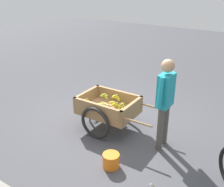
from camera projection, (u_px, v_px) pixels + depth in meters
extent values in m
plane|color=#47474C|center=(114.00, 127.00, 5.46)|extent=(24.00, 24.00, 0.00)
cube|color=#937047|center=(108.00, 110.00, 5.26)|extent=(1.11, 0.82, 0.10)
cube|color=#937047|center=(87.00, 97.00, 5.45)|extent=(0.07, 0.80, 0.24)
cube|color=#937047|center=(132.00, 109.00, 4.93)|extent=(0.07, 0.80, 0.24)
cube|color=#937047|center=(97.00, 110.00, 4.90)|extent=(1.10, 0.08, 0.24)
cube|color=#937047|center=(118.00, 96.00, 5.47)|extent=(1.10, 0.08, 0.24)
torus|color=black|center=(95.00, 123.00, 4.95)|extent=(0.64, 0.07, 0.64)
torus|color=black|center=(120.00, 106.00, 5.63)|extent=(0.64, 0.07, 0.64)
cylinder|color=gray|center=(108.00, 114.00, 5.29)|extent=(0.05, 0.88, 0.04)
cylinder|color=#937047|center=(137.00, 122.00, 4.52)|extent=(0.55, 0.05, 0.04)
cylinder|color=#937047|center=(154.00, 107.00, 5.04)|extent=(0.55, 0.05, 0.04)
cylinder|color=gray|center=(90.00, 114.00, 5.58)|extent=(0.04, 0.04, 0.35)
ellipsoid|color=gold|center=(105.00, 97.00, 5.40)|extent=(0.18, 0.06, 0.13)
ellipsoid|color=gold|center=(105.00, 96.00, 5.39)|extent=(0.19, 0.07, 0.07)
ellipsoid|color=gold|center=(104.00, 96.00, 5.39)|extent=(0.19, 0.11, 0.09)
ellipsoid|color=gold|center=(103.00, 95.00, 5.39)|extent=(0.18, 0.07, 0.14)
ellipsoid|color=gold|center=(111.00, 111.00, 4.88)|extent=(0.18, 0.10, 0.13)
ellipsoid|color=gold|center=(110.00, 111.00, 4.88)|extent=(0.19, 0.11, 0.08)
ellipsoid|color=gold|center=(109.00, 110.00, 4.88)|extent=(0.19, 0.09, 0.08)
ellipsoid|color=gold|center=(109.00, 110.00, 4.88)|extent=(0.18, 0.10, 0.14)
ellipsoid|color=gold|center=(124.00, 106.00, 5.21)|extent=(0.18, 0.10, 0.14)
ellipsoid|color=gold|center=(122.00, 105.00, 5.21)|extent=(0.19, 0.10, 0.05)
ellipsoid|color=gold|center=(121.00, 105.00, 5.21)|extent=(0.17, 0.06, 0.16)
ellipsoid|color=gold|center=(111.00, 112.00, 4.91)|extent=(0.17, 0.05, 0.15)
ellipsoid|color=gold|center=(110.00, 111.00, 4.91)|extent=(0.19, 0.10, 0.05)
ellipsoid|color=gold|center=(108.00, 110.00, 4.92)|extent=(0.18, 0.08, 0.15)
ellipsoid|color=gold|center=(117.00, 98.00, 5.33)|extent=(0.18, 0.08, 0.13)
ellipsoid|color=gold|center=(116.00, 97.00, 5.32)|extent=(0.19, 0.06, 0.08)
ellipsoid|color=gold|center=(115.00, 97.00, 5.32)|extent=(0.19, 0.05, 0.08)
ellipsoid|color=gold|center=(115.00, 96.00, 5.32)|extent=(0.17, 0.06, 0.15)
ellipsoid|color=gold|center=(88.00, 102.00, 5.09)|extent=(0.18, 0.07, 0.13)
ellipsoid|color=gold|center=(87.00, 102.00, 5.08)|extent=(0.19, 0.08, 0.09)
ellipsoid|color=gold|center=(86.00, 101.00, 5.08)|extent=(0.19, 0.08, 0.04)
ellipsoid|color=gold|center=(86.00, 101.00, 5.08)|extent=(0.19, 0.07, 0.10)
ellipsoid|color=gold|center=(85.00, 100.00, 5.08)|extent=(0.18, 0.08, 0.14)
ellipsoid|color=gold|center=(117.00, 106.00, 5.16)|extent=(0.18, 0.07, 0.14)
ellipsoid|color=gold|center=(116.00, 106.00, 5.16)|extent=(0.19, 0.07, 0.10)
ellipsoid|color=gold|center=(116.00, 105.00, 5.16)|extent=(0.18, 0.07, 0.05)
ellipsoid|color=gold|center=(115.00, 105.00, 5.15)|extent=(0.19, 0.08, 0.11)
ellipsoid|color=gold|center=(114.00, 104.00, 5.15)|extent=(0.17, 0.07, 0.15)
ellipsoid|color=gold|center=(122.00, 115.00, 4.84)|extent=(0.19, 0.06, 0.13)
ellipsoid|color=gold|center=(121.00, 114.00, 4.84)|extent=(0.19, 0.11, 0.05)
ellipsoid|color=gold|center=(120.00, 114.00, 4.84)|extent=(0.17, 0.10, 0.15)
ellipsoid|color=gold|center=(114.00, 104.00, 5.25)|extent=(0.19, 0.09, 0.12)
ellipsoid|color=gold|center=(113.00, 104.00, 5.24)|extent=(0.18, 0.07, 0.11)
ellipsoid|color=gold|center=(112.00, 103.00, 5.24)|extent=(0.18, 0.06, 0.05)
ellipsoid|color=gold|center=(112.00, 103.00, 5.24)|extent=(0.19, 0.07, 0.10)
ellipsoid|color=gold|center=(111.00, 102.00, 5.23)|extent=(0.18, 0.05, 0.13)
ellipsoid|color=gold|center=(125.00, 111.00, 4.93)|extent=(0.18, 0.08, 0.14)
ellipsoid|color=gold|center=(125.00, 111.00, 4.92)|extent=(0.19, 0.10, 0.09)
ellipsoid|color=gold|center=(124.00, 110.00, 4.92)|extent=(0.19, 0.06, 0.08)
ellipsoid|color=gold|center=(123.00, 110.00, 4.92)|extent=(0.17, 0.08, 0.15)
ellipsoid|color=gold|center=(102.00, 106.00, 5.06)|extent=(0.17, 0.06, 0.14)
ellipsoid|color=gold|center=(101.00, 106.00, 5.06)|extent=(0.19, 0.09, 0.08)
ellipsoid|color=gold|center=(100.00, 105.00, 5.06)|extent=(0.19, 0.08, 0.08)
ellipsoid|color=gold|center=(99.00, 105.00, 5.05)|extent=(0.19, 0.09, 0.13)
ellipsoid|color=gold|center=(106.00, 107.00, 5.03)|extent=(0.18, 0.11, 0.14)
ellipsoid|color=gold|center=(105.00, 107.00, 5.03)|extent=(0.19, 0.07, 0.09)
ellipsoid|color=gold|center=(105.00, 106.00, 5.03)|extent=(0.19, 0.08, 0.04)
ellipsoid|color=gold|center=(104.00, 106.00, 5.03)|extent=(0.19, 0.07, 0.11)
ellipsoid|color=gold|center=(103.00, 105.00, 5.02)|extent=(0.17, 0.07, 0.15)
cylinder|color=#4C4742|center=(160.00, 129.00, 4.60)|extent=(0.11, 0.11, 0.81)
cylinder|color=#4C4742|center=(165.00, 124.00, 4.76)|extent=(0.11, 0.11, 0.81)
cube|color=teal|center=(166.00, 90.00, 4.41)|extent=(0.21, 0.34, 0.57)
sphere|color=tan|center=(168.00, 66.00, 4.24)|extent=(0.22, 0.22, 0.22)
cylinder|color=teal|center=(161.00, 93.00, 4.22)|extent=(0.08, 0.15, 0.52)
cylinder|color=teal|center=(171.00, 85.00, 4.56)|extent=(0.08, 0.15, 0.52)
cylinder|color=beige|center=(153.00, 186.00, 3.48)|extent=(0.05, 0.11, 0.12)
cylinder|color=orange|center=(111.00, 161.00, 4.26)|extent=(0.27, 0.27, 0.24)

